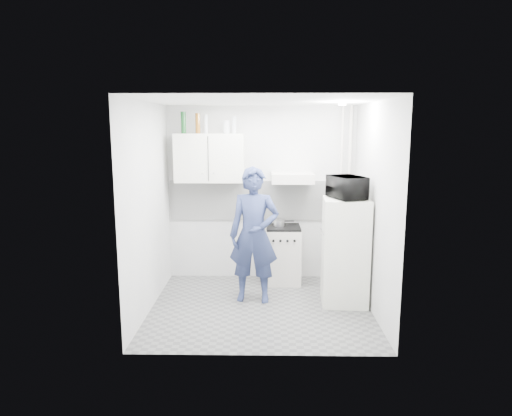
{
  "coord_description": "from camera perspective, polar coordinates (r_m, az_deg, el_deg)",
  "views": [
    {
      "loc": [
        0.04,
        -5.56,
        2.29
      ],
      "look_at": [
        -0.06,
        0.3,
        1.25
      ],
      "focal_mm": 32.0,
      "sensor_mm": 36.0,
      "label": 1
    }
  ],
  "objects": [
    {
      "name": "ceiling",
      "position": [
        5.57,
        0.61,
        13.26
      ],
      "size": [
        2.8,
        2.8,
        0.0
      ],
      "primitive_type": "plane",
      "color": "white",
      "rests_on": "wall_back"
    },
    {
      "name": "range_hood",
      "position": [
        6.61,
        4.56,
        3.78
      ],
      "size": [
        0.6,
        0.5,
        0.14
      ],
      "primitive_type": "cube",
      "color": "silver",
      "rests_on": "wall_back"
    },
    {
      "name": "pipe_a",
      "position": [
        6.92,
        11.49,
        1.64
      ],
      "size": [
        0.05,
        0.05,
        2.6
      ],
      "primitive_type": "cylinder",
      "color": "silver",
      "rests_on": "floor"
    },
    {
      "name": "stove",
      "position": [
        6.83,
        3.39,
        -5.92
      ],
      "size": [
        0.51,
        0.51,
        0.82
      ],
      "primitive_type": "cube",
      "color": "silver",
      "rests_on": "floor"
    },
    {
      "name": "person",
      "position": [
        5.99,
        -0.25,
        -3.4
      ],
      "size": [
        0.69,
        0.49,
        1.79
      ],
      "primitive_type": "imported",
      "rotation": [
        0.0,
        0.0,
        -0.1
      ],
      "color": "navy",
      "rests_on": "floor"
    },
    {
      "name": "wall_right",
      "position": [
        5.81,
        14.53,
        -0.08
      ],
      "size": [
        0.0,
        2.6,
        2.6
      ],
      "primitive_type": "plane",
      "rotation": [
        1.57,
        0.0,
        -1.57
      ],
      "color": "silver",
      "rests_on": "floor"
    },
    {
      "name": "pipe_b",
      "position": [
        6.9,
        10.51,
        1.65
      ],
      "size": [
        0.04,
        0.04,
        2.6
      ],
      "primitive_type": "cylinder",
      "color": "silver",
      "rests_on": "floor"
    },
    {
      "name": "bottle_c",
      "position": [
        6.7,
        -7.29,
        10.45
      ],
      "size": [
        0.07,
        0.07,
        0.29
      ],
      "primitive_type": "cylinder",
      "color": "brown",
      "rests_on": "upper_cabinet"
    },
    {
      "name": "bottle_d",
      "position": [
        6.68,
        -6.29,
        10.38
      ],
      "size": [
        0.06,
        0.06,
        0.27
      ],
      "primitive_type": "cylinder",
      "color": "#B2B7BC",
      "rests_on": "upper_cabinet"
    },
    {
      "name": "stove_top",
      "position": [
        6.72,
        3.43,
        -2.42
      ],
      "size": [
        0.49,
        0.49,
        0.03
      ],
      "primitive_type": "cube",
      "color": "black",
      "rests_on": "stove"
    },
    {
      "name": "fridge",
      "position": [
        6.07,
        11.07,
        -5.35
      ],
      "size": [
        0.61,
        0.61,
        1.39
      ],
      "primitive_type": "cube",
      "rotation": [
        0.0,
        0.0,
        -0.07
      ],
      "color": "white",
      "rests_on": "floor"
    },
    {
      "name": "saucepan",
      "position": [
        6.74,
        2.91,
        -1.86
      ],
      "size": [
        0.16,
        0.16,
        0.09
      ],
      "primitive_type": "cylinder",
      "color": "silver",
      "rests_on": "stove_top"
    },
    {
      "name": "backsplash",
      "position": [
        6.88,
        0.65,
        0.95
      ],
      "size": [
        2.74,
        0.03,
        0.6
      ],
      "primitive_type": "cube",
      "color": "white",
      "rests_on": "wall_back"
    },
    {
      "name": "canister_b",
      "position": [
        6.65,
        -3.73,
        10.07
      ],
      "size": [
        0.1,
        0.1,
        0.18
      ],
      "primitive_type": "cylinder",
      "color": "#B2B7BC",
      "rests_on": "upper_cabinet"
    },
    {
      "name": "wall_left",
      "position": [
        5.83,
        -13.32,
        0.01
      ],
      "size": [
        0.0,
        2.6,
        2.6
      ],
      "primitive_type": "plane",
      "rotation": [
        1.57,
        0.0,
        1.57
      ],
      "color": "silver",
      "rests_on": "floor"
    },
    {
      "name": "bottle_a",
      "position": [
        6.73,
        -9.06,
        10.49
      ],
      "size": [
        0.07,
        0.07,
        0.31
      ],
      "primitive_type": "cylinder",
      "color": "#144C1E",
      "rests_on": "upper_cabinet"
    },
    {
      "name": "ceiling_spot_fixture",
      "position": [
        5.84,
        10.72,
        12.64
      ],
      "size": [
        0.1,
        0.1,
        0.02
      ],
      "primitive_type": "cylinder",
      "color": "white",
      "rests_on": "ceiling"
    },
    {
      "name": "wall_back",
      "position": [
        6.88,
        0.66,
        1.8
      ],
      "size": [
        2.8,
        0.0,
        2.8
      ],
      "primitive_type": "plane",
      "rotation": [
        1.57,
        0.0,
        0.0
      ],
      "color": "silver",
      "rests_on": "floor"
    },
    {
      "name": "bottle_e",
      "position": [
        6.65,
        -2.74,
        10.34
      ],
      "size": [
        0.06,
        0.06,
        0.25
      ],
      "primitive_type": "cylinder",
      "color": "#B2B7BC",
      "rests_on": "upper_cabinet"
    },
    {
      "name": "microwave",
      "position": [
        5.91,
        11.35,
        2.54
      ],
      "size": [
        0.61,
        0.51,
        0.29
      ],
      "primitive_type": "imported",
      "rotation": [
        0.0,
        0.0,
        1.91
      ],
      "color": "black",
      "rests_on": "fridge"
    },
    {
      "name": "upper_cabinet",
      "position": [
        6.69,
        -5.81,
        6.25
      ],
      "size": [
        1.0,
        0.35,
        0.7
      ],
      "primitive_type": "cube",
      "color": "white",
      "rests_on": "wall_back"
    },
    {
      "name": "floor",
      "position": [
        6.01,
        0.56,
        -12.33
      ],
      "size": [
        2.8,
        2.8,
        0.0
      ],
      "primitive_type": "plane",
      "color": "#60605E",
      "rests_on": "ground"
    }
  ]
}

